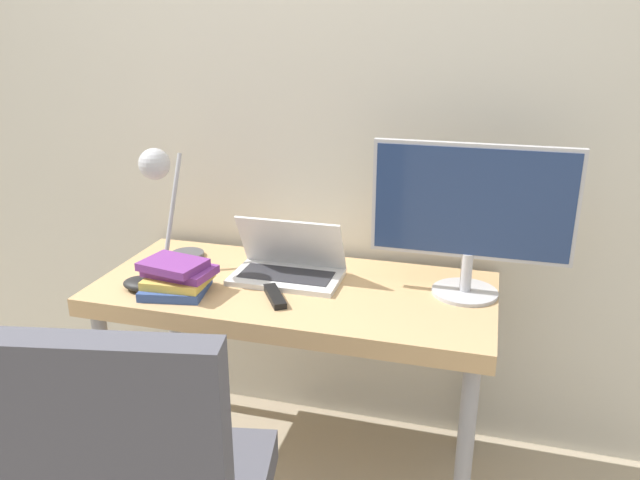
# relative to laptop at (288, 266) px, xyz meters

# --- Properties ---
(wall_back) EXTENTS (8.00, 0.05, 2.60)m
(wall_back) POSITION_rel_laptop_xyz_m (0.04, 0.31, 0.55)
(wall_back) COLOR beige
(wall_back) RESTS_ON ground_plane
(desk) EXTENTS (1.32, 0.60, 0.71)m
(desk) POSITION_rel_laptop_xyz_m (0.04, -0.06, -0.12)
(desk) COLOR tan
(desk) RESTS_ON ground_plane
(laptop) EXTENTS (0.37, 0.22, 0.21)m
(laptop) POSITION_rel_laptop_xyz_m (0.00, 0.00, 0.00)
(laptop) COLOR silver
(laptop) RESTS_ON desk
(monitor) EXTENTS (0.62, 0.21, 0.49)m
(monitor) POSITION_rel_laptop_xyz_m (0.59, 0.03, 0.23)
(monitor) COLOR #B7B7BC
(monitor) RESTS_ON desk
(desk_lamp) EXTENTS (0.12, 0.29, 0.44)m
(desk_lamp) POSITION_rel_laptop_xyz_m (-0.43, -0.05, 0.27)
(desk_lamp) COLOR #4C4C51
(desk_lamp) RESTS_ON desk
(book_stack) EXTENTS (0.24, 0.21, 0.11)m
(book_stack) POSITION_rel_laptop_xyz_m (-0.31, -0.21, 0.01)
(book_stack) COLOR #334C8C
(book_stack) RESTS_ON desk
(tv_remote) EXTENTS (0.12, 0.16, 0.02)m
(tv_remote) POSITION_rel_laptop_xyz_m (0.01, -0.18, -0.03)
(tv_remote) COLOR black
(tv_remote) RESTS_ON desk
(game_controller) EXTENTS (0.14, 0.10, 0.04)m
(game_controller) POSITION_rel_laptop_xyz_m (-0.42, -0.22, -0.02)
(game_controller) COLOR black
(game_controller) RESTS_ON desk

